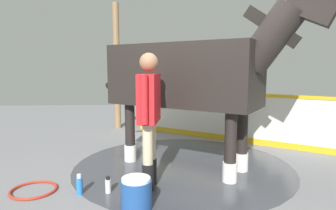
% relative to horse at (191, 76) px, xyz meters
% --- Properties ---
extents(ground_plane, '(16.00, 16.00, 0.02)m').
position_rel_horse_xyz_m(ground_plane, '(-0.25, 0.26, -1.44)').
color(ground_plane, gray).
extents(wet_patch, '(3.43, 3.43, 0.00)m').
position_rel_horse_xyz_m(wet_patch, '(0.07, 0.10, -1.43)').
color(wet_patch, '#42444C').
rests_on(wet_patch, ground).
extents(barrier_wall, '(2.60, 3.77, 1.04)m').
position_rel_horse_xyz_m(barrier_wall, '(1.65, -0.97, -0.95)').
color(barrier_wall, silver).
rests_on(barrier_wall, ground).
extents(roof_post_far, '(0.16, 0.16, 3.14)m').
position_rel_horse_xyz_m(roof_post_far, '(3.06, 1.50, 0.14)').
color(roof_post_far, olive).
rests_on(roof_post_far, ground).
extents(horse, '(2.30, 3.13, 2.57)m').
position_rel_horse_xyz_m(horse, '(0.00, 0.00, 0.00)').
color(horse, black).
rests_on(horse, ground).
extents(handler, '(0.68, 0.30, 1.73)m').
position_rel_horse_xyz_m(handler, '(-0.74, 0.62, -0.42)').
color(handler, black).
rests_on(handler, ground).
extents(wash_bucket, '(0.34, 0.34, 0.36)m').
position_rel_horse_xyz_m(wash_bucket, '(-1.35, 0.76, -1.25)').
color(wash_bucket, '#1E478C').
rests_on(wash_bucket, ground).
extents(bottle_shampoo, '(0.07, 0.07, 0.21)m').
position_rel_horse_xyz_m(bottle_shampoo, '(-0.91, 1.14, -1.33)').
color(bottle_shampoo, white).
rests_on(bottle_shampoo, ground).
extents(bottle_spray, '(0.08, 0.08, 0.26)m').
position_rel_horse_xyz_m(bottle_spray, '(-0.93, 1.48, -1.31)').
color(bottle_spray, blue).
rests_on(bottle_spray, ground).
extents(hose_coil, '(0.57, 0.57, 0.03)m').
position_rel_horse_xyz_m(hose_coil, '(-0.82, 2.08, -1.41)').
color(hose_coil, '#B72D1E').
rests_on(hose_coil, ground).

